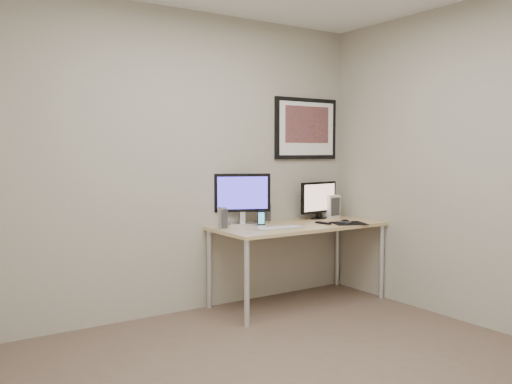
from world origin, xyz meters
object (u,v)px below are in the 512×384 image
monitor_tv (319,199)px  fan_unit (331,206)px  desk (298,231)px  phone_dock (261,219)px  framed_art (306,129)px  speaker_right (266,212)px  monitor_large (242,196)px  keyboard (279,228)px  speaker_left (222,218)px

monitor_tv → fan_unit: bearing=-2.6°
desk → phone_dock: phone_dock is taller
framed_art → speaker_right: (-0.52, -0.05, -0.80)m
monitor_large → phone_dock: bearing=-52.3°
keyboard → fan_unit: bearing=27.3°
monitor_tv → speaker_left: (-1.17, -0.12, -0.10)m
framed_art → monitor_large: 1.02m
speaker_left → monitor_tv: bearing=5.4°
phone_dock → keyboard: (0.08, -0.16, -0.07)m
monitor_large → phone_dock: monitor_large is taller
keyboard → monitor_large: bearing=115.4°
desk → speaker_left: bearing=173.0°
desk → framed_art: 1.07m
framed_art → monitor_tv: (0.07, -0.12, -0.70)m
desk → phone_dock: (-0.39, 0.03, 0.14)m
fan_unit → phone_dock: bearing=-173.2°
phone_dock → keyboard: size_ratio=0.34×
desk → fan_unit: bearing=20.6°
framed_art → fan_unit: bearing=-23.8°
speaker_left → fan_unit: bearing=5.1°
desk → monitor_tv: size_ratio=3.43×
speaker_right → keyboard: 0.44m
speaker_right → phone_dock: bearing=-133.3°
framed_art → monitor_large: bearing=-174.6°
speaker_right → keyboard: size_ratio=0.44×
desk → fan_unit: size_ratio=6.99×
monitor_tv → keyboard: size_ratio=1.07×
monitor_tv → speaker_left: bearing=179.2°
speaker_left → speaker_right: (0.58, 0.19, -0.00)m
speaker_right → monitor_tv: bearing=-8.6°
monitor_large → speaker_right: bearing=28.9°
monitor_tv → keyboard: monitor_tv is taller
framed_art → speaker_left: framed_art is taller
speaker_left → speaker_right: size_ratio=1.01×
monitor_tv → speaker_left: 1.18m
speaker_left → speaker_right: speaker_left is taller
monitor_tv → keyboard: bearing=-161.6°
speaker_right → fan_unit: size_ratio=0.84×
speaker_left → phone_dock: speaker_left is taller
phone_dock → keyboard: bearing=-40.9°
monitor_tv → speaker_right: bearing=166.6°
speaker_left → monitor_large: bearing=27.7°
phone_dock → fan_unit: size_ratio=0.64×
speaker_left → phone_dock: bearing=-9.6°
fan_unit → desk: bearing=-163.5°
monitor_large → phone_dock: (0.05, -0.22, -0.19)m
framed_art → monitor_tv: framed_art is taller
fan_unit → monitor_large: bearing=174.1°
monitor_tv → monitor_large: bearing=170.4°
framed_art → fan_unit: 0.82m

